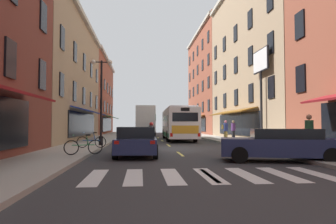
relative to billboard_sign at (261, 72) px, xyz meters
name	(u,v)px	position (x,y,z in m)	size (l,w,h in m)	color
ground_plane	(173,149)	(-7.05, -3.08, -5.56)	(34.80, 80.00, 0.10)	#333335
lane_centre_dashes	(173,149)	(-7.05, -3.33, -5.51)	(0.14, 73.90, 0.01)	#DBCC4C
crosswalk_near	(209,175)	(-7.05, -13.08, -5.51)	(7.10, 2.80, 0.01)	silver
sidewalk_left	(77,148)	(-12.95, -3.08, -5.44)	(3.00, 80.00, 0.14)	#A39E93
sidewalk_right	(264,147)	(-1.15, -3.08, -5.44)	(3.00, 80.00, 0.14)	#A39E93
storefront_row_right	(310,52)	(4.33, 0.67, 1.76)	(9.44, 79.90, 17.03)	brown
billboard_sign	(261,72)	(0.00, 0.00, 0.00)	(0.40, 2.70, 7.09)	black
transit_bus	(178,124)	(-5.42, 7.25, -3.90)	(2.84, 11.17, 3.07)	silver
box_truck	(146,121)	(-8.36, 17.64, -3.54)	(2.67, 7.69, 3.83)	white
sedan_near	(137,141)	(-9.25, -7.24, -4.81)	(2.03, 4.73, 1.39)	navy
sedan_mid	(281,144)	(-3.38, -10.08, -4.82)	(5.02, 2.96, 1.33)	navy
motorcycle_rider	(151,137)	(-8.40, -3.15, -4.80)	(0.62, 2.07, 1.66)	black
bicycle_near	(92,142)	(-11.95, -3.75, -5.01)	(1.71, 0.48, 0.91)	black
bicycle_mid	(84,147)	(-11.65, -7.87, -5.01)	(1.67, 0.58, 0.91)	black
pedestrian_near	(225,130)	(-2.16, 2.17, -4.46)	(0.52, 0.44, 1.71)	#B29947
pedestrian_mid	(233,130)	(-1.00, 3.74, -4.48)	(0.36, 0.36, 1.73)	black
pedestrian_far	(309,134)	(-1.64, -9.18, -4.43)	(0.36, 0.36, 1.81)	maroon
street_lamp_twin	(101,98)	(-11.69, -1.63, -2.22)	(1.42, 0.32, 5.70)	black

